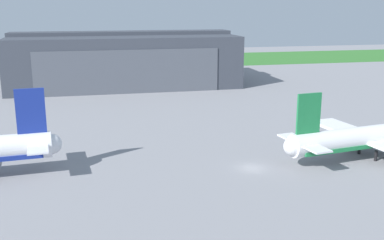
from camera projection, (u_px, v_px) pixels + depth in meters
The scene contains 4 objects.
ground_plane at pixel (251, 168), 77.59m from camera, with size 440.00×440.00×0.00m, color gray.
grass_field_strip at pixel (142, 61), 227.05m from camera, with size 440.00×56.00×0.08m, color #34752E.
maintenance_hangar at pixel (123, 59), 159.69m from camera, with size 74.79×39.41×18.17m.
airliner_near_left at pixel (375, 137), 82.85m from camera, with size 37.92×30.16×12.70m.
Camera 1 is at (-26.10, -69.24, 26.72)m, focal length 42.95 mm.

